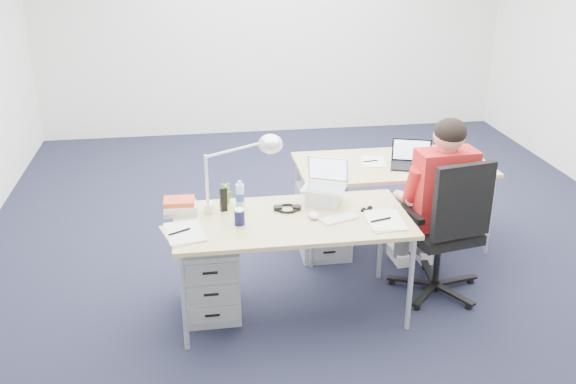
{
  "coord_description": "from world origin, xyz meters",
  "views": [
    {
      "loc": [
        -1.07,
        -4.76,
        2.57
      ],
      "look_at": [
        -0.45,
        -0.68,
        0.85
      ],
      "focal_mm": 40.0,
      "sensor_mm": 36.0,
      "label": 1
    }
  ],
  "objects": [
    {
      "name": "cordless_phone",
      "position": [
        -0.9,
        -0.67,
        0.82
      ],
      "size": [
        0.05,
        0.04,
        0.17
      ],
      "primitive_type": "cube",
      "rotation": [
        0.0,
        0.0,
        0.3
      ],
      "color": "black",
      "rests_on": "desk_near"
    },
    {
      "name": "papers_right",
      "position": [
        0.15,
        -1.01,
        0.74
      ],
      "size": [
        0.24,
        0.33,
        0.01
      ],
      "primitive_type": "cube",
      "rotation": [
        0.0,
        0.0,
        -0.02
      ],
      "color": "#DECE80",
      "rests_on": "desk_near"
    },
    {
      "name": "far_cup",
      "position": [
        1.09,
        0.33,
        0.78
      ],
      "size": [
        0.1,
        0.1,
        0.11
      ],
      "primitive_type": "cylinder",
      "rotation": [
        0.0,
        0.0,
        -0.41
      ],
      "color": "white",
      "rests_on": "desk_far"
    },
    {
      "name": "floor",
      "position": [
        0.0,
        0.0,
        0.0
      ],
      "size": [
        7.0,
        7.0,
        0.0
      ],
      "primitive_type": "plane",
      "color": "black",
      "rests_on": "ground"
    },
    {
      "name": "dark_laptop",
      "position": [
        0.67,
        -0.03,
        0.85
      ],
      "size": [
        0.4,
        0.4,
        0.23
      ],
      "primitive_type": null,
      "rotation": [
        0.0,
        0.0,
        -0.32
      ],
      "color": "black",
      "rests_on": "desk_far"
    },
    {
      "name": "papers_left",
      "position": [
        -1.18,
        -0.99,
        0.74
      ],
      "size": [
        0.3,
        0.37,
        0.01
      ],
      "primitive_type": "cube",
      "rotation": [
        0.0,
        0.0,
        0.21
      ],
      "color": "#DECE80",
      "rests_on": "desk_near"
    },
    {
      "name": "water_bottle",
      "position": [
        -0.78,
        -0.62,
        0.83
      ],
      "size": [
        0.08,
        0.08,
        0.2
      ],
      "primitive_type": "cylinder",
      "rotation": [
        0.0,
        0.0,
        0.29
      ],
      "color": "silver",
      "rests_on": "desk_near"
    },
    {
      "name": "desk_near",
      "position": [
        -0.45,
        -0.86,
        0.68
      ],
      "size": [
        1.6,
        0.8,
        0.73
      ],
      "color": "tan",
      "rests_on": "ground"
    },
    {
      "name": "bear_figurine",
      "position": [
        -0.88,
        -0.54,
        0.81
      ],
      "size": [
        0.09,
        0.07,
        0.15
      ],
      "primitive_type": null,
      "rotation": [
        0.0,
        0.0,
        0.08
      ],
      "color": "#3C7F21",
      "rests_on": "desk_near"
    },
    {
      "name": "desk_lamp",
      "position": [
        -0.84,
        -0.67,
        1.01
      ],
      "size": [
        0.53,
        0.32,
        0.56
      ],
      "primitive_type": null,
      "rotation": [
        0.0,
        0.0,
        -0.3
      ],
      "color": "silver",
      "rests_on": "desk_near"
    },
    {
      "name": "silver_laptop",
      "position": [
        -0.19,
        -0.64,
        0.89
      ],
      "size": [
        0.36,
        0.33,
        0.31
      ],
      "primitive_type": null,
      "rotation": [
        0.0,
        0.0,
        -0.42
      ],
      "color": "silver",
      "rests_on": "desk_near"
    },
    {
      "name": "far_papers",
      "position": [
        0.39,
        0.13,
        0.73
      ],
      "size": [
        0.23,
        0.29,
        0.01
      ],
      "primitive_type": "cube",
      "rotation": [
        0.0,
        0.0,
        -0.16
      ],
      "color": "white",
      "rests_on": "desk_far"
    },
    {
      "name": "drawer_pedestal_far",
      "position": [
        -0.05,
        0.01,
        0.28
      ],
      "size": [
        0.4,
        0.5,
        0.55
      ],
      "primitive_type": "cube",
      "color": "#AAADB0",
      "rests_on": "ground"
    },
    {
      "name": "wireless_keyboard",
      "position": [
        -0.14,
        -0.93,
        0.74
      ],
      "size": [
        0.28,
        0.19,
        0.01
      ],
      "primitive_type": "cube",
      "rotation": [
        0.0,
        0.0,
        0.34
      ],
      "color": "white",
      "rests_on": "desk_near"
    },
    {
      "name": "office_chair",
      "position": [
        0.67,
        -0.79,
        0.31
      ],
      "size": [
        0.81,
        0.81,
        1.1
      ],
      "rotation": [
        0.0,
        0.0,
        0.19
      ],
      "color": "black",
      "rests_on": "ground"
    },
    {
      "name": "book_stack",
      "position": [
        -1.2,
        -0.66,
        0.78
      ],
      "size": [
        0.25,
        0.2,
        0.1
      ],
      "primitive_type": "cube",
      "rotation": [
        0.0,
        0.0,
        -0.15
      ],
      "color": "silver",
      "rests_on": "desk_near"
    },
    {
      "name": "room",
      "position": [
        0.0,
        0.0,
        1.71
      ],
      "size": [
        6.02,
        7.02,
        2.8
      ],
      "color": "silver",
      "rests_on": "ground"
    },
    {
      "name": "computer_mouse",
      "position": [
        -0.3,
        -0.88,
        0.75
      ],
      "size": [
        0.07,
        0.11,
        0.04
      ],
      "primitive_type": "ellipsoid",
      "rotation": [
        0.0,
        0.0,
        0.01
      ],
      "color": "white",
      "rests_on": "desk_near"
    },
    {
      "name": "seated_person",
      "position": [
        0.66,
        -0.6,
        0.67
      ],
      "size": [
        0.44,
        0.76,
        1.34
      ],
      "rotation": [
        0.0,
        0.0,
        0.07
      ],
      "color": "red",
      "rests_on": "ground"
    },
    {
      "name": "desk_far",
      "position": [
        0.55,
        0.09,
        0.68
      ],
      "size": [
        1.6,
        0.8,
        0.73
      ],
      "color": "tan",
      "rests_on": "ground"
    },
    {
      "name": "drawer_pedestal_near",
      "position": [
        -1.03,
        -0.77,
        0.28
      ],
      "size": [
        0.4,
        0.5,
        0.55
      ],
      "primitive_type": "cube",
      "color": "#AAADB0",
      "rests_on": "ground"
    },
    {
      "name": "sunglasses",
      "position": [
        0.08,
        -0.82,
        0.74
      ],
      "size": [
        0.11,
        0.08,
        0.02
      ],
      "primitive_type": null,
      "rotation": [
        0.0,
        0.0,
        0.41
      ],
      "color": "black",
      "rests_on": "desk_near"
    },
    {
      "name": "can_koozie",
      "position": [
        -0.81,
        -0.9,
        0.79
      ],
      "size": [
        0.09,
        0.09,
        0.11
      ],
      "primitive_type": "cylinder",
      "rotation": [
        0.0,
        0.0,
        0.29
      ],
      "color": "#141640",
      "rests_on": "desk_near"
    },
    {
      "name": "headphones",
      "position": [
        -0.46,
        -0.72,
        0.75
      ],
      "size": [
        0.21,
        0.17,
        0.03
      ],
      "primitive_type": null,
      "rotation": [
        0.0,
        0.0,
        -0.1
      ],
      "color": "black",
      "rests_on": "desk_near"
    }
  ]
}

